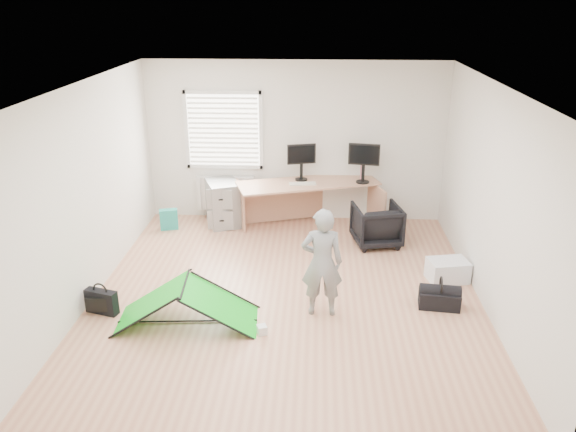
{
  "coord_description": "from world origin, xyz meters",
  "views": [
    {
      "loc": [
        0.36,
        -6.45,
        3.68
      ],
      "look_at": [
        0.0,
        0.4,
        0.95
      ],
      "focal_mm": 35.0,
      "sensor_mm": 36.0,
      "label": 1
    }
  ],
  "objects_px": {
    "desk": "(308,205)",
    "storage_crate": "(448,270)",
    "monitor_left": "(301,167)",
    "monitor_right": "(363,168)",
    "kite": "(186,303)",
    "laptop_bag": "(102,302)",
    "thermos": "(362,172)",
    "duffel_bag": "(439,299)",
    "office_chair": "(377,225)",
    "filing_cabinet": "(223,203)",
    "person": "(322,263)"
  },
  "relations": [
    {
      "from": "desk",
      "to": "kite",
      "type": "distance_m",
      "value": 3.36
    },
    {
      "from": "filing_cabinet",
      "to": "office_chair",
      "type": "bearing_deg",
      "value": -37.0
    },
    {
      "from": "monitor_right",
      "to": "office_chair",
      "type": "height_order",
      "value": "monitor_right"
    },
    {
      "from": "person",
      "to": "laptop_bag",
      "type": "bearing_deg",
      "value": 1.83
    },
    {
      "from": "monitor_right",
      "to": "thermos",
      "type": "xyz_separation_m",
      "value": [
        -0.0,
        0.16,
        -0.12
      ]
    },
    {
      "from": "office_chair",
      "to": "storage_crate",
      "type": "xyz_separation_m",
      "value": [
        0.87,
        -1.16,
        -0.18
      ]
    },
    {
      "from": "office_chair",
      "to": "duffel_bag",
      "type": "xyz_separation_m",
      "value": [
        0.62,
        -1.89,
        -0.21
      ]
    },
    {
      "from": "kite",
      "to": "office_chair",
      "type": "bearing_deg",
      "value": 39.83
    },
    {
      "from": "duffel_bag",
      "to": "laptop_bag",
      "type": "bearing_deg",
      "value": -168.61
    },
    {
      "from": "monitor_right",
      "to": "thermos",
      "type": "height_order",
      "value": "monitor_right"
    },
    {
      "from": "desk",
      "to": "person",
      "type": "relative_size",
      "value": 1.68
    },
    {
      "from": "thermos",
      "to": "storage_crate",
      "type": "relative_size",
      "value": 0.47
    },
    {
      "from": "thermos",
      "to": "duffel_bag",
      "type": "bearing_deg",
      "value": -73.57
    },
    {
      "from": "monitor_right",
      "to": "thermos",
      "type": "relative_size",
      "value": 2.05
    },
    {
      "from": "desk",
      "to": "filing_cabinet",
      "type": "xyz_separation_m",
      "value": [
        -1.43,
        0.04,
        -0.01
      ]
    },
    {
      "from": "storage_crate",
      "to": "thermos",
      "type": "bearing_deg",
      "value": 117.89
    },
    {
      "from": "monitor_left",
      "to": "monitor_right",
      "type": "bearing_deg",
      "value": -19.27
    },
    {
      "from": "monitor_left",
      "to": "kite",
      "type": "height_order",
      "value": "monitor_left"
    },
    {
      "from": "storage_crate",
      "to": "laptop_bag",
      "type": "bearing_deg",
      "value": -166.22
    },
    {
      "from": "storage_crate",
      "to": "duffel_bag",
      "type": "bearing_deg",
      "value": -109.02
    },
    {
      "from": "person",
      "to": "storage_crate",
      "type": "relative_size",
      "value": 2.62
    },
    {
      "from": "office_chair",
      "to": "laptop_bag",
      "type": "xyz_separation_m",
      "value": [
        -3.56,
        -2.24,
        -0.17
      ]
    },
    {
      "from": "monitor_right",
      "to": "kite",
      "type": "xyz_separation_m",
      "value": [
        -2.28,
        -3.1,
        -0.77
      ]
    },
    {
      "from": "monitor_left",
      "to": "kite",
      "type": "distance_m",
      "value": 3.5
    },
    {
      "from": "filing_cabinet",
      "to": "duffel_bag",
      "type": "bearing_deg",
      "value": -61.07
    },
    {
      "from": "monitor_left",
      "to": "duffel_bag",
      "type": "distance_m",
      "value": 3.35
    },
    {
      "from": "monitor_right",
      "to": "kite",
      "type": "relative_size",
      "value": 0.3
    },
    {
      "from": "person",
      "to": "laptop_bag",
      "type": "height_order",
      "value": "person"
    },
    {
      "from": "laptop_bag",
      "to": "storage_crate",
      "type": "bearing_deg",
      "value": 30.08
    },
    {
      "from": "filing_cabinet",
      "to": "monitor_right",
      "type": "bearing_deg",
      "value": -21.67
    },
    {
      "from": "filing_cabinet",
      "to": "thermos",
      "type": "height_order",
      "value": "thermos"
    },
    {
      "from": "storage_crate",
      "to": "laptop_bag",
      "type": "xyz_separation_m",
      "value": [
        -4.43,
        -1.09,
        0.01
      ]
    },
    {
      "from": "desk",
      "to": "monitor_left",
      "type": "bearing_deg",
      "value": 118.06
    },
    {
      "from": "desk",
      "to": "thermos",
      "type": "bearing_deg",
      "value": -5.58
    },
    {
      "from": "person",
      "to": "kite",
      "type": "xyz_separation_m",
      "value": [
        -1.6,
        -0.3,
        -0.43
      ]
    },
    {
      "from": "kite",
      "to": "filing_cabinet",
      "type": "bearing_deg",
      "value": 86.53
    },
    {
      "from": "kite",
      "to": "storage_crate",
      "type": "xyz_separation_m",
      "value": [
        3.34,
        1.25,
        -0.11
      ]
    },
    {
      "from": "person",
      "to": "laptop_bag",
      "type": "relative_size",
      "value": 3.35
    },
    {
      "from": "office_chair",
      "to": "storage_crate",
      "type": "relative_size",
      "value": 1.35
    },
    {
      "from": "thermos",
      "to": "monitor_right",
      "type": "bearing_deg",
      "value": -89.56
    },
    {
      "from": "filing_cabinet",
      "to": "monitor_left",
      "type": "height_order",
      "value": "monitor_left"
    },
    {
      "from": "monitor_left",
      "to": "laptop_bag",
      "type": "bearing_deg",
      "value": -142.89
    },
    {
      "from": "filing_cabinet",
      "to": "kite",
      "type": "relative_size",
      "value": 0.45
    },
    {
      "from": "desk",
      "to": "thermos",
      "type": "relative_size",
      "value": 9.38
    },
    {
      "from": "desk",
      "to": "monitor_left",
      "type": "height_order",
      "value": "monitor_left"
    },
    {
      "from": "thermos",
      "to": "laptop_bag",
      "type": "distance_m",
      "value": 4.64
    },
    {
      "from": "monitor_right",
      "to": "desk",
      "type": "bearing_deg",
      "value": -168.75
    },
    {
      "from": "monitor_left",
      "to": "storage_crate",
      "type": "bearing_deg",
      "value": -57.77
    },
    {
      "from": "desk",
      "to": "storage_crate",
      "type": "relative_size",
      "value": 4.39
    },
    {
      "from": "desk",
      "to": "storage_crate",
      "type": "bearing_deg",
      "value": -60.58
    }
  ]
}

